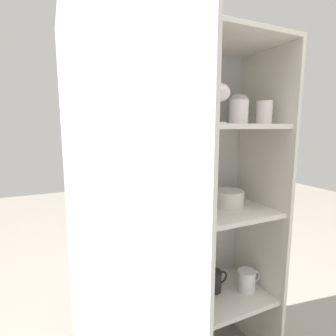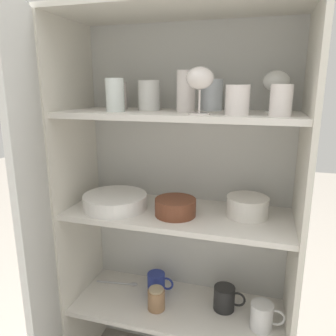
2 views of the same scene
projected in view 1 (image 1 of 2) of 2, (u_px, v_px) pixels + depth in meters
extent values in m
cube|color=silver|center=(165.00, 210.00, 1.24)|extent=(0.87, 0.02, 1.45)
cube|color=silver|center=(73.00, 239.00, 0.91)|extent=(0.02, 0.36, 1.45)
cube|color=silver|center=(260.00, 208.00, 1.26)|extent=(0.02, 0.36, 1.45)
cube|color=silver|center=(183.00, 33.00, 0.97)|extent=(0.87, 0.36, 0.02)
cube|color=silver|center=(181.00, 307.00, 1.15)|extent=(0.84, 0.32, 0.02)
cube|color=silver|center=(182.00, 218.00, 1.09)|extent=(0.84, 0.32, 0.02)
cube|color=silver|center=(182.00, 126.00, 1.03)|extent=(0.84, 0.32, 0.02)
cube|color=silver|center=(129.00, 293.00, 0.62)|extent=(0.22, 0.39, 1.45)
cylinder|color=white|center=(135.00, 106.00, 0.88)|extent=(0.06, 0.06, 0.11)
cylinder|color=silver|center=(239.00, 112.00, 1.03)|extent=(0.08, 0.08, 0.09)
cylinder|color=white|center=(150.00, 110.00, 1.00)|extent=(0.08, 0.08, 0.11)
cylinder|color=silver|center=(264.00, 113.00, 1.08)|extent=(0.07, 0.07, 0.09)
cylinder|color=silver|center=(190.00, 106.00, 1.02)|extent=(0.06, 0.06, 0.14)
cylinder|color=white|center=(194.00, 111.00, 1.13)|extent=(0.08, 0.08, 0.11)
cylinder|color=silver|center=(113.00, 110.00, 0.97)|extent=(0.07, 0.07, 0.10)
cylinder|color=white|center=(238.00, 124.00, 1.21)|extent=(0.07, 0.07, 0.01)
cylinder|color=white|center=(238.00, 116.00, 1.20)|extent=(0.01, 0.01, 0.06)
ellipsoid|color=white|center=(239.00, 101.00, 1.19)|extent=(0.09, 0.09, 0.07)
cylinder|color=silver|center=(218.00, 123.00, 0.97)|extent=(0.07, 0.07, 0.01)
cylinder|color=silver|center=(218.00, 112.00, 0.97)|extent=(0.01, 0.01, 0.07)
ellipsoid|color=silver|center=(219.00, 93.00, 0.95)|extent=(0.09, 0.09, 0.07)
cylinder|color=white|center=(126.00, 226.00, 0.96)|extent=(0.25, 0.25, 0.01)
cylinder|color=white|center=(126.00, 224.00, 0.96)|extent=(0.25, 0.25, 0.01)
cylinder|color=white|center=(126.00, 221.00, 0.96)|extent=(0.25, 0.25, 0.01)
cylinder|color=white|center=(126.00, 219.00, 0.95)|extent=(0.25, 0.25, 0.01)
cylinder|color=white|center=(126.00, 216.00, 0.95)|extent=(0.25, 0.25, 0.01)
cylinder|color=white|center=(125.00, 214.00, 0.95)|extent=(0.25, 0.25, 0.01)
cylinder|color=silver|center=(227.00, 198.00, 1.21)|extent=(0.15, 0.15, 0.07)
torus|color=silver|center=(227.00, 191.00, 1.21)|extent=(0.15, 0.15, 0.01)
cylinder|color=brown|center=(186.00, 211.00, 1.05)|extent=(0.15, 0.15, 0.06)
torus|color=brown|center=(186.00, 204.00, 1.04)|extent=(0.15, 0.15, 0.01)
cylinder|color=#283893|center=(152.00, 294.00, 1.15)|extent=(0.08, 0.08, 0.09)
torus|color=#283893|center=(162.00, 291.00, 1.17)|extent=(0.06, 0.01, 0.06)
cylinder|color=black|center=(212.00, 281.00, 1.25)|extent=(0.08, 0.08, 0.10)
torus|color=black|center=(221.00, 277.00, 1.27)|extent=(0.06, 0.01, 0.06)
cylinder|color=white|center=(246.00, 281.00, 1.24)|extent=(0.08, 0.08, 0.10)
torus|color=white|center=(255.00, 277.00, 1.26)|extent=(0.07, 0.01, 0.07)
cylinder|color=#99704C|center=(170.00, 308.00, 1.07)|extent=(0.07, 0.07, 0.08)
cylinder|color=tan|center=(170.00, 297.00, 1.07)|extent=(0.06, 0.06, 0.01)
cylinder|color=silver|center=(107.00, 315.00, 1.08)|extent=(0.17, 0.03, 0.01)
ellipsoid|color=silver|center=(126.00, 307.00, 1.13)|extent=(0.04, 0.03, 0.01)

